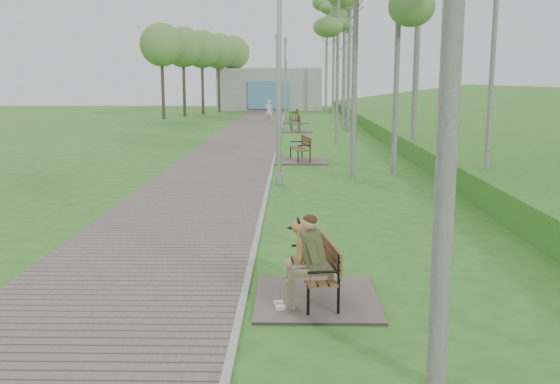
% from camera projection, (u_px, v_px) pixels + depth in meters
% --- Properties ---
extents(ground, '(120.00, 120.00, 0.00)m').
position_uv_depth(ground, '(256.00, 244.00, 11.46)').
color(ground, '#2F671D').
rests_on(ground, ground).
extents(walkway, '(3.50, 67.00, 0.04)m').
position_uv_depth(walkway, '(246.00, 137.00, 32.63)').
color(walkway, '#675953').
rests_on(walkway, ground).
extents(kerb, '(0.10, 67.00, 0.05)m').
position_uv_depth(kerb, '(279.00, 136.00, 32.60)').
color(kerb, '#999993').
rests_on(kerb, ground).
extents(embankment, '(14.00, 70.00, 1.60)m').
position_uv_depth(embankment, '(520.00, 140.00, 30.91)').
color(embankment, '#4D9735').
rests_on(embankment, ground).
extents(building_north, '(10.00, 5.20, 4.00)m').
position_uv_depth(building_north, '(270.00, 89.00, 61.27)').
color(building_north, '#9E9E99').
rests_on(building_north, ground).
extents(bench_main, '(1.67, 1.86, 1.46)m').
position_uv_depth(bench_main, '(310.00, 272.00, 8.45)').
color(bench_main, '#675953').
rests_on(bench_main, ground).
extents(bench_second, '(1.87, 2.08, 1.15)m').
position_uv_depth(bench_second, '(300.00, 156.00, 22.86)').
color(bench_second, '#675953').
rests_on(bench_second, ground).
extents(bench_third, '(1.90, 2.11, 1.16)m').
position_uv_depth(bench_third, '(295.00, 128.00, 36.02)').
color(bench_third, '#675953').
rests_on(bench_third, ground).
extents(bench_far, '(1.94, 2.16, 1.19)m').
position_uv_depth(bench_far, '(294.00, 120.00, 43.14)').
color(bench_far, '#675953').
rests_on(bench_far, ground).
extents(lamp_post_near, '(0.21, 0.21, 5.52)m').
position_uv_depth(lamp_post_near, '(279.00, 94.00, 17.32)').
color(lamp_post_near, '#A3A6AC').
rests_on(lamp_post_near, ground).
extents(lamp_post_second, '(0.18, 0.18, 4.75)m').
position_uv_depth(lamp_post_second, '(277.00, 98.00, 24.88)').
color(lamp_post_second, '#A3A6AC').
rests_on(lamp_post_second, ground).
extents(lamp_post_third, '(0.22, 0.22, 5.69)m').
position_uv_depth(lamp_post_third, '(285.00, 84.00, 42.06)').
color(lamp_post_third, '#A3A6AC').
rests_on(lamp_post_third, ground).
extents(lamp_post_far, '(0.17, 0.17, 4.50)m').
position_uv_depth(lamp_post_far, '(286.00, 90.00, 53.04)').
color(lamp_post_far, '#A3A6AC').
rests_on(lamp_post_far, ground).
extents(pedestrian_near, '(0.66, 0.55, 1.56)m').
position_uv_depth(pedestrian_near, '(269.00, 111.00, 43.25)').
color(pedestrian_near, white).
rests_on(pedestrian_near, ground).
extents(birch_mid_c, '(2.46, 2.46, 8.06)m').
position_uv_depth(birch_mid_c, '(339.00, 5.00, 28.53)').
color(birch_mid_c, silver).
rests_on(birch_mid_c, ground).
extents(birch_far_b, '(2.58, 2.58, 8.65)m').
position_uv_depth(birch_far_b, '(345.00, 12.00, 35.66)').
color(birch_far_b, silver).
rests_on(birch_far_b, ground).
extents(birch_far_c, '(2.41, 2.41, 9.73)m').
position_uv_depth(birch_far_c, '(334.00, 10.00, 42.31)').
color(birch_far_c, silver).
rests_on(birch_far_c, ground).
extents(birch_distant_b, '(2.91, 2.91, 10.00)m').
position_uv_depth(birch_distant_b, '(327.00, 24.00, 55.37)').
color(birch_distant_b, silver).
rests_on(birch_distant_b, ground).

